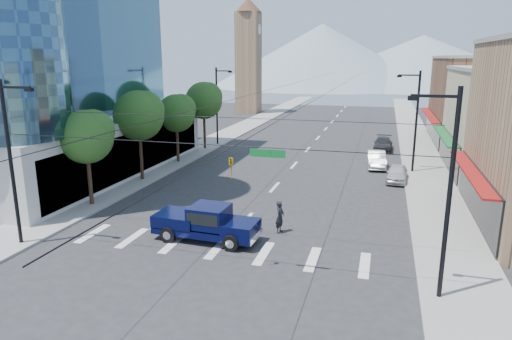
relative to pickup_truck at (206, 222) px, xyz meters
The scene contains 19 objects.
ground 2.94m from the pickup_truck, 63.25° to the right, with size 160.00×160.00×0.00m, color #28282B.
sidewalk_left 39.08m from the pickup_truck, 106.00° to the left, with size 4.00×120.00×0.15m, color gray.
sidewalk_right 39.83m from the pickup_truck, 70.59° to the left, with size 4.00×120.00×0.15m, color gray.
shop_far 43.32m from the pickup_truck, 60.52° to the left, with size 12.00×18.00×10.00m, color brown.
clock_tower 62.22m from the pickup_truck, 104.38° to the left, with size 4.80×4.80×20.40m.
mountain_left 148.53m from the pickup_truck, 95.33° to the left, with size 80.00×80.00×22.00m, color gray.
mountain_right 159.18m from the pickup_truck, 82.33° to the left, with size 90.00×90.00×18.00m, color gray.
tree_near 11.21m from the pickup_truck, 159.63° to the left, with size 3.65×3.64×6.71m.
tree_midnear 15.19m from the pickup_truck, 132.72° to the left, with size 4.09×4.09×7.52m.
tree_midfar 20.59m from the pickup_truck, 119.13° to the left, with size 3.65×3.64×6.71m.
tree_far 26.93m from the pickup_truck, 111.75° to the left, with size 4.09×4.09×7.52m.
signal_rig 5.17m from the pickup_truck, 67.53° to the right, with size 21.80×0.20×9.00m.
lamp_pole_nw 29.38m from the pickup_truck, 108.90° to the left, with size 2.00×0.25×9.00m.
lamp_pole_ne 23.22m from the pickup_truck, 58.68° to the left, with size 2.00×0.25×9.00m.
pickup_truck is the anchor object (origin of this frame).
pedestrian 4.39m from the pickup_truck, 30.79° to the left, with size 0.70×0.46×1.92m, color black.
parked_car_near 19.25m from the pickup_truck, 56.47° to the left, with size 1.65×4.09×1.39m, color silver.
parked_car_mid 22.63m from the pickup_truck, 67.02° to the left, with size 1.62×4.65×1.53m, color #B9B9B9.
parked_car_far 31.00m from the pickup_truck, 72.41° to the left, with size 2.00×4.91×1.43m, color #2E2E30.
Camera 1 is at (8.05, -20.08, 10.04)m, focal length 32.00 mm.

